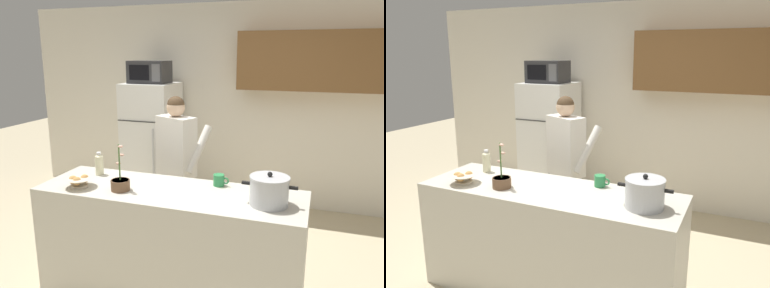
{
  "view_description": "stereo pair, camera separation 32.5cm",
  "coord_description": "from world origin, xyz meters",
  "views": [
    {
      "loc": [
        1.09,
        -2.62,
        1.98
      ],
      "look_at": [
        0.0,
        0.55,
        1.17
      ],
      "focal_mm": 35.48,
      "sensor_mm": 36.0,
      "label": 1
    },
    {
      "loc": [
        1.39,
        -2.49,
        1.98
      ],
      "look_at": [
        0.0,
        0.55,
        1.17
      ],
      "focal_mm": 35.48,
      "sensor_mm": 36.0,
      "label": 2
    }
  ],
  "objects": [
    {
      "name": "potted_orchid",
      "position": [
        -0.36,
        -0.13,
        0.98
      ],
      "size": [
        0.15,
        0.15,
        0.37
      ],
      "color": "brown",
      "rests_on": "kitchen_island"
    },
    {
      "name": "coffee_mug",
      "position": [
        0.35,
        0.23,
        0.97
      ],
      "size": [
        0.13,
        0.09,
        0.1
      ],
      "color": "#2D8C4C",
      "rests_on": "kitchen_island"
    },
    {
      "name": "bread_bowl",
      "position": [
        -0.71,
        -0.17,
        0.97
      ],
      "size": [
        0.25,
        0.25,
        0.1
      ],
      "color": "beige",
      "rests_on": "kitchen_island"
    },
    {
      "name": "bottle_near_edge",
      "position": [
        -0.74,
        0.16,
        1.02
      ],
      "size": [
        0.07,
        0.07,
        0.21
      ],
      "color": "beige",
      "rests_on": "kitchen_island"
    },
    {
      "name": "microwave",
      "position": [
        -1.01,
        1.83,
        1.74
      ],
      "size": [
        0.48,
        0.37,
        0.28
      ],
      "color": "#2D2D30",
      "rests_on": "refrigerator"
    },
    {
      "name": "kitchen_island",
      "position": [
        0.0,
        0.0,
        0.46
      ],
      "size": [
        2.13,
        0.68,
        0.92
      ],
      "primitive_type": "cube",
      "color": "beige",
      "rests_on": "ground"
    },
    {
      "name": "person_near_pot",
      "position": [
        -0.26,
        0.84,
        0.97
      ],
      "size": [
        0.58,
        0.55,
        1.57
      ],
      "color": "black",
      "rests_on": "ground"
    },
    {
      "name": "back_wall_unit",
      "position": [
        0.26,
        2.25,
        1.43
      ],
      "size": [
        6.0,
        0.48,
        2.6
      ],
      "color": "silver",
      "rests_on": "ground"
    },
    {
      "name": "cooking_pot",
      "position": [
        0.78,
        -0.04,
        1.03
      ],
      "size": [
        0.39,
        0.28,
        0.25
      ],
      "color": "silver",
      "rests_on": "kitchen_island"
    },
    {
      "name": "refrigerator",
      "position": [
        -1.01,
        1.85,
        0.8
      ],
      "size": [
        0.64,
        0.68,
        1.6
      ],
      "color": "white",
      "rests_on": "ground"
    }
  ]
}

